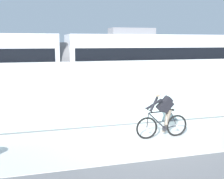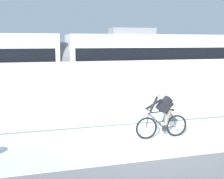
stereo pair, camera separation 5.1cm
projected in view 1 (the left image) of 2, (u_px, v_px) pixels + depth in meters
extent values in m
plane|color=slate|center=(145.00, 139.00, 9.10)|extent=(200.00, 200.00, 0.00)
cube|color=silver|center=(145.00, 139.00, 9.10)|extent=(32.00, 3.20, 0.01)
cube|color=silver|center=(127.00, 109.00, 10.77)|extent=(32.00, 0.05, 1.12)
cube|color=silver|center=(114.00, 87.00, 12.39)|extent=(32.00, 0.36, 2.26)
cube|color=#595654|center=(101.00, 101.00, 14.93)|extent=(32.00, 0.08, 0.01)
cube|color=#595654|center=(95.00, 96.00, 16.30)|extent=(32.00, 0.08, 0.01)
cube|color=#232326|center=(19.00, 96.00, 14.47)|extent=(1.40, 1.88, 0.20)
cylinder|color=black|center=(19.00, 100.00, 13.80)|extent=(0.60, 0.10, 0.60)
cylinder|color=black|center=(20.00, 95.00, 15.16)|extent=(0.60, 0.10, 0.60)
cube|color=silver|center=(164.00, 63.00, 16.33)|extent=(11.00, 2.50, 3.10)
cube|color=black|center=(164.00, 56.00, 16.27)|extent=(10.56, 2.54, 1.04)
cube|color=#14724C|center=(163.00, 86.00, 16.55)|extent=(10.78, 2.53, 0.28)
cube|color=slate|center=(132.00, 31.00, 15.52)|extent=(2.40, 1.10, 0.36)
cube|color=#232326|center=(104.00, 92.00, 15.65)|extent=(1.40, 1.88, 0.20)
cylinder|color=black|center=(108.00, 95.00, 14.98)|extent=(0.60, 0.10, 0.60)
cylinder|color=black|center=(101.00, 91.00, 16.34)|extent=(0.60, 0.10, 0.60)
cube|color=#232326|center=(215.00, 87.00, 17.51)|extent=(1.40, 1.88, 0.20)
cylinder|color=black|center=(223.00, 89.00, 16.84)|extent=(0.60, 0.10, 0.60)
cylinder|color=black|center=(209.00, 86.00, 18.20)|extent=(0.60, 0.10, 0.60)
cylinder|color=#59595B|center=(63.00, 65.00, 14.81)|extent=(0.60, 2.30, 2.30)
torus|color=black|center=(147.00, 128.00, 9.06)|extent=(0.72, 0.06, 0.72)
cylinder|color=#99999E|center=(147.00, 128.00, 9.06)|extent=(0.07, 0.10, 0.07)
torus|color=black|center=(177.00, 126.00, 9.33)|extent=(0.72, 0.06, 0.72)
cylinder|color=#99999E|center=(177.00, 126.00, 9.33)|extent=(0.07, 0.10, 0.07)
cylinder|color=black|center=(157.00, 121.00, 9.11)|extent=(0.60, 0.04, 0.58)
cylinder|color=black|center=(168.00, 119.00, 9.21)|extent=(0.22, 0.04, 0.59)
cylinder|color=black|center=(160.00, 112.00, 9.09)|extent=(0.76, 0.04, 0.07)
cylinder|color=black|center=(171.00, 127.00, 9.28)|extent=(0.43, 0.03, 0.09)
cylinder|color=black|center=(173.00, 118.00, 9.26)|extent=(0.27, 0.02, 0.53)
cylinder|color=black|center=(148.00, 121.00, 9.02)|extent=(0.08, 0.03, 0.49)
cube|color=black|center=(170.00, 110.00, 9.18)|extent=(0.24, 0.10, 0.05)
cylinder|color=black|center=(149.00, 110.00, 8.97)|extent=(0.03, 0.58, 0.03)
cylinder|color=#262628|center=(165.00, 128.00, 9.23)|extent=(0.18, 0.02, 0.18)
cube|color=black|center=(164.00, 104.00, 9.09)|extent=(0.50, 0.28, 0.51)
cube|color=black|center=(167.00, 106.00, 9.13)|extent=(0.38, 0.30, 0.38)
sphere|color=tan|center=(158.00, 94.00, 8.97)|extent=(0.20, 0.20, 0.20)
sphere|color=silver|center=(158.00, 92.00, 8.96)|extent=(0.23, 0.23, 0.23)
cylinder|color=black|center=(154.00, 104.00, 8.99)|extent=(0.44, 0.41, 0.41)
cylinder|color=black|center=(154.00, 104.00, 8.99)|extent=(0.44, 0.41, 0.41)
cylinder|color=#726656|center=(167.00, 121.00, 9.21)|extent=(0.29, 0.33, 0.80)
cylinder|color=#726656|center=(167.00, 117.00, 9.19)|extent=(0.29, 0.33, 0.54)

